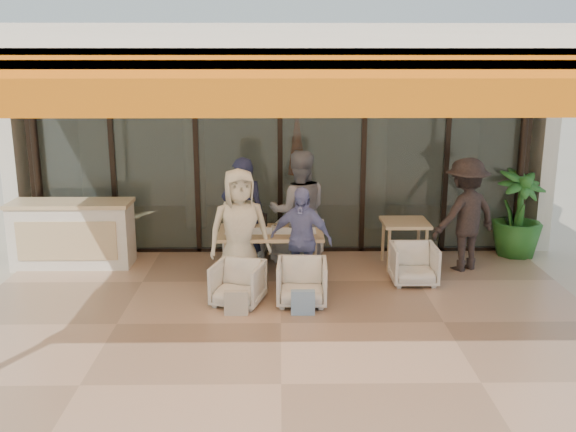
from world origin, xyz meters
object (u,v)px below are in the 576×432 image
(chair_far_right, at_px, (298,239))
(chair_near_right, at_px, (302,280))
(diner_periwinkle, at_px, (301,240))
(chair_far_left, at_px, (245,240))
(chair_near_left, at_px, (238,282))
(potted_palm, at_px, (518,214))
(dining_table, at_px, (270,235))
(side_chair, at_px, (414,262))
(host_counter, at_px, (73,234))
(diner_cream, at_px, (239,231))
(standing_woman, at_px, (465,215))
(diner_grey, at_px, (299,212))
(diner_navy, at_px, (243,215))
(side_table, at_px, (405,228))

(chair_far_right, relative_size, chair_near_right, 1.07)
(diner_periwinkle, bearing_deg, chair_far_left, 136.86)
(chair_near_left, bearing_deg, chair_far_right, 81.20)
(diner_periwinkle, bearing_deg, potted_palm, 39.46)
(dining_table, relative_size, side_chair, 2.30)
(host_counter, bearing_deg, diner_cream, -22.91)
(chair_far_right, relative_size, side_chair, 1.10)
(dining_table, bearing_deg, standing_woman, 8.02)
(chair_near_right, bearing_deg, potted_palm, 32.36)
(diner_cream, distance_m, standing_woman, 3.46)
(chair_near_left, height_order, diner_grey, diner_grey)
(host_counter, bearing_deg, chair_near_right, -24.90)
(potted_palm, bearing_deg, chair_far_right, -177.53)
(diner_navy, bearing_deg, side_table, -178.32)
(chair_near_left, xyz_separation_m, diner_cream, (0.00, 0.50, 0.55))
(chair_far_right, bearing_deg, diner_grey, 107.18)
(host_counter, height_order, potted_palm, potted_palm)
(chair_near_right, distance_m, diner_cream, 1.11)
(dining_table, bearing_deg, diner_periwinkle, -46.80)
(potted_palm, bearing_deg, dining_table, -164.63)
(chair_far_left, distance_m, chair_far_right, 0.84)
(standing_woman, bearing_deg, host_counter, -29.13)
(dining_table, relative_size, standing_woman, 0.86)
(dining_table, distance_m, chair_far_right, 1.09)
(chair_near_right, xyz_separation_m, potted_palm, (3.56, 2.05, 0.39))
(chair_near_left, distance_m, diner_cream, 0.74)
(dining_table, height_order, standing_woman, standing_woman)
(side_table, bearing_deg, diner_cream, -157.85)
(chair_far_right, height_order, standing_woman, standing_woman)
(diner_grey, bearing_deg, standing_woman, 175.56)
(diner_periwinkle, height_order, standing_woman, standing_woman)
(chair_far_left, distance_m, diner_navy, 0.74)
(chair_far_right, height_order, diner_grey, diner_grey)
(diner_grey, bearing_deg, chair_far_left, -34.51)
(chair_far_left, xyz_separation_m, chair_near_right, (0.84, -1.90, 0.00))
(chair_near_right, bearing_deg, standing_woman, 31.05)
(dining_table, distance_m, chair_near_right, 1.11)
(host_counter, relative_size, chair_far_left, 2.81)
(side_table, distance_m, potted_palm, 2.01)
(host_counter, distance_m, diner_navy, 2.68)
(side_table, bearing_deg, side_chair, -90.00)
(chair_far_left, height_order, chair_near_right, chair_near_right)
(chair_far_right, distance_m, chair_near_left, 2.08)
(dining_table, relative_size, chair_near_left, 2.35)
(chair_near_right, xyz_separation_m, standing_woman, (2.51, 1.37, 0.54))
(diner_cream, xyz_separation_m, side_table, (2.47, 1.01, -0.23))
(chair_far_left, distance_m, side_table, 2.52)
(diner_cream, relative_size, side_table, 2.33)
(chair_far_left, xyz_separation_m, diner_periwinkle, (0.84, -1.40, 0.41))
(chair_near_right, relative_size, potted_palm, 0.46)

